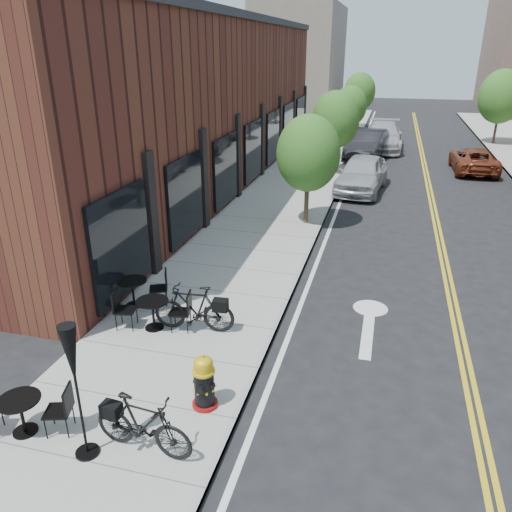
% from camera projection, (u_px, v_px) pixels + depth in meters
% --- Properties ---
extents(ground, '(120.00, 120.00, 0.00)m').
position_uv_depth(ground, '(259.00, 373.00, 9.88)').
color(ground, black).
rests_on(ground, ground).
extents(sidewalk_near, '(4.00, 70.00, 0.12)m').
position_uv_depth(sidewalk_near, '(274.00, 213.00, 19.24)').
color(sidewalk_near, '#9E9B93').
rests_on(sidewalk_near, ground).
extents(building_near, '(5.00, 28.00, 7.00)m').
position_uv_depth(building_near, '(198.00, 106.00, 22.54)').
color(building_near, '#451D16').
rests_on(building_near, ground).
extents(bg_building_left, '(8.00, 14.00, 10.00)m').
position_uv_depth(bg_building_left, '(300.00, 57.00, 52.60)').
color(bg_building_left, '#726656').
rests_on(bg_building_left, ground).
extents(tree_near_a, '(2.20, 2.20, 3.81)m').
position_uv_depth(tree_near_a, '(308.00, 154.00, 17.03)').
color(tree_near_a, '#382B1E').
rests_on(tree_near_a, sidewalk_near).
extents(tree_near_b, '(2.30, 2.30, 3.98)m').
position_uv_depth(tree_near_b, '(336.00, 120.00, 24.12)').
color(tree_near_b, '#382B1E').
rests_on(tree_near_b, sidewalk_near).
extents(tree_near_c, '(2.10, 2.10, 3.67)m').
position_uv_depth(tree_near_c, '(350.00, 106.00, 31.31)').
color(tree_near_c, '#382B1E').
rests_on(tree_near_c, sidewalk_near).
extents(tree_near_d, '(2.40, 2.40, 4.11)m').
position_uv_depth(tree_near_d, '(360.00, 92.00, 38.34)').
color(tree_near_d, '#382B1E').
rests_on(tree_near_d, sidewalk_near).
extents(tree_far_c, '(2.80, 2.80, 4.62)m').
position_uv_depth(tree_far_c, '(501.00, 97.00, 31.60)').
color(tree_far_c, '#382B1E').
rests_on(tree_far_c, sidewalk_far).
extents(fire_hydrant, '(0.54, 0.54, 1.04)m').
position_uv_depth(fire_hydrant, '(204.00, 382.00, 8.63)').
color(fire_hydrant, maroon).
rests_on(fire_hydrant, sidewalk_near).
extents(bicycle_left, '(1.86, 0.68, 1.09)m').
position_uv_depth(bicycle_left, '(194.00, 308.00, 10.96)').
color(bicycle_left, black).
rests_on(bicycle_left, sidewalk_near).
extents(bicycle_right, '(1.72, 0.64, 1.01)m').
position_uv_depth(bicycle_right, '(143.00, 425.00, 7.63)').
color(bicycle_right, black).
rests_on(bicycle_right, sidewalk_near).
extents(bistro_set_a, '(1.63, 0.86, 0.86)m').
position_uv_depth(bistro_set_a, '(21.00, 411.00, 8.04)').
color(bistro_set_a, black).
rests_on(bistro_set_a, sidewalk_near).
extents(bistro_set_b, '(1.72, 0.84, 0.90)m').
position_uv_depth(bistro_set_b, '(153.00, 310.00, 11.06)').
color(bistro_set_b, black).
rests_on(bistro_set_b, sidewalk_near).
extents(bistro_set_c, '(1.66, 1.03, 0.88)m').
position_uv_depth(bistro_set_c, '(133.00, 289.00, 12.05)').
color(bistro_set_c, black).
rests_on(bistro_set_c, sidewalk_near).
extents(patio_umbrella, '(0.37, 0.37, 2.29)m').
position_uv_depth(patio_umbrella, '(73.00, 365.00, 7.14)').
color(patio_umbrella, black).
rests_on(patio_umbrella, sidewalk_near).
extents(parked_car_a, '(2.36, 4.81, 1.58)m').
position_uv_depth(parked_car_a, '(362.00, 174.00, 22.04)').
color(parked_car_a, '#A9ADB1').
rests_on(parked_car_a, ground).
extents(parked_car_b, '(2.41, 5.20, 1.65)m').
position_uv_depth(parked_car_b, '(367.00, 144.00, 28.45)').
color(parked_car_b, black).
rests_on(parked_car_b, ground).
extents(parked_car_c, '(2.34, 5.69, 1.65)m').
position_uv_depth(parked_car_c, '(383.00, 136.00, 31.03)').
color(parked_car_c, '#B9B9BE').
rests_on(parked_car_c, ground).
extents(parked_car_far, '(2.13, 4.48, 1.23)m').
position_uv_depth(parked_car_far, '(474.00, 160.00, 25.56)').
color(parked_car_far, maroon).
rests_on(parked_car_far, ground).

